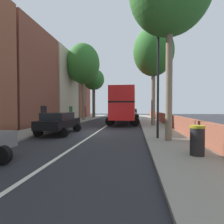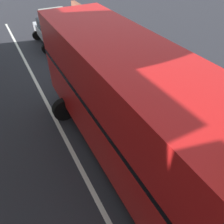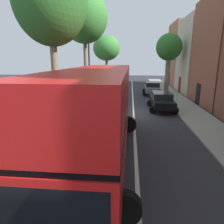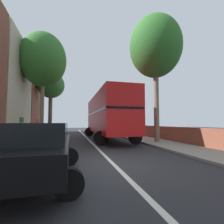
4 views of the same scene
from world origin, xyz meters
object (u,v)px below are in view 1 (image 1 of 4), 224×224
object	(u,v)px
street_tree_left_2	(94,80)
litter_bin_right	(197,140)
street_tree_right_3	(153,52)
street_tree_left_4	(83,64)
double_decker_bus	(125,104)
parked_car_silver_right_4	(132,113)
lamppost_right	(158,76)
parked_car_black_left_2	(59,122)

from	to	relation	value
street_tree_left_2	litter_bin_right	distance (m)	27.87
street_tree_right_3	litter_bin_right	size ratio (longest dim) A/B	8.72
street_tree_left_4	double_decker_bus	bearing A→B (deg)	-29.55
parked_car_silver_right_4	street_tree_left_4	bearing A→B (deg)	-130.27
street_tree_left_4	lamppost_right	xyz separation A→B (m)	(8.90, -14.90, -4.51)
parked_car_black_left_2	lamppost_right	world-z (taller)	lamppost_right
street_tree_left_4	litter_bin_right	world-z (taller)	street_tree_left_4
parked_car_black_left_2	street_tree_left_2	world-z (taller)	street_tree_left_2
double_decker_bus	parked_car_silver_right_4	size ratio (longest dim) A/B	2.48
double_decker_bus	litter_bin_right	world-z (taller)	double_decker_bus
parked_car_black_left_2	parked_car_silver_right_4	size ratio (longest dim) A/B	1.00
litter_bin_right	street_tree_left_4	bearing A→B (deg)	117.96
street_tree_right_3	parked_car_black_left_2	bearing A→B (deg)	-139.43
parked_car_black_left_2	parked_car_silver_right_4	xyz separation A→B (m)	(5.00, 21.75, 0.04)
parked_car_silver_right_4	lamppost_right	distance (m)	23.52
street_tree_left_2	lamppost_right	bearing A→B (deg)	-67.62
lamppost_right	litter_bin_right	distance (m)	4.97
parked_car_silver_right_4	lamppost_right	xyz separation A→B (m)	(1.80, -23.27, 2.86)
double_decker_bus	street_tree_left_2	world-z (taller)	street_tree_left_2
parked_car_silver_right_4	litter_bin_right	xyz separation A→B (m)	(2.80, -27.02, -0.26)
street_tree_left_2	litter_bin_right	xyz separation A→B (m)	(9.87, -25.29, -6.29)
parked_car_black_left_2	street_tree_left_4	distance (m)	15.43
parked_car_black_left_2	street_tree_left_2	distance (m)	21.03
double_decker_bus	street_tree_left_4	bearing A→B (deg)	150.45
parked_car_black_left_2	street_tree_left_2	size ratio (longest dim) A/B	0.49
street_tree_left_4	lamppost_right	size ratio (longest dim) A/B	1.77
street_tree_left_2	street_tree_right_3	bearing A→B (deg)	-55.74
street_tree_right_3	litter_bin_right	distance (m)	13.41
parked_car_silver_right_4	litter_bin_right	size ratio (longest dim) A/B	3.85
street_tree_left_2	parked_car_black_left_2	bearing A→B (deg)	-84.09
parked_car_silver_right_4	litter_bin_right	world-z (taller)	parked_car_silver_right_4
lamppost_right	street_tree_left_2	bearing A→B (deg)	112.38
double_decker_bus	parked_car_silver_right_4	world-z (taller)	double_decker_bus
double_decker_bus	street_tree_left_4	world-z (taller)	street_tree_left_4
parked_car_black_left_2	lamppost_right	bearing A→B (deg)	-12.63
double_decker_bus	litter_bin_right	size ratio (longest dim) A/B	9.53
street_tree_right_3	lamppost_right	size ratio (longest dim) A/B	1.57
street_tree_right_3	street_tree_left_4	world-z (taller)	street_tree_left_4
parked_car_black_left_2	lamppost_right	xyz separation A→B (m)	(6.80, -1.52, 2.90)
double_decker_bus	street_tree_left_4	distance (m)	9.38
street_tree_right_3	lamppost_right	xyz separation A→B (m)	(-0.51, -7.78, -3.73)
street_tree_left_2	litter_bin_right	world-z (taller)	street_tree_left_2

